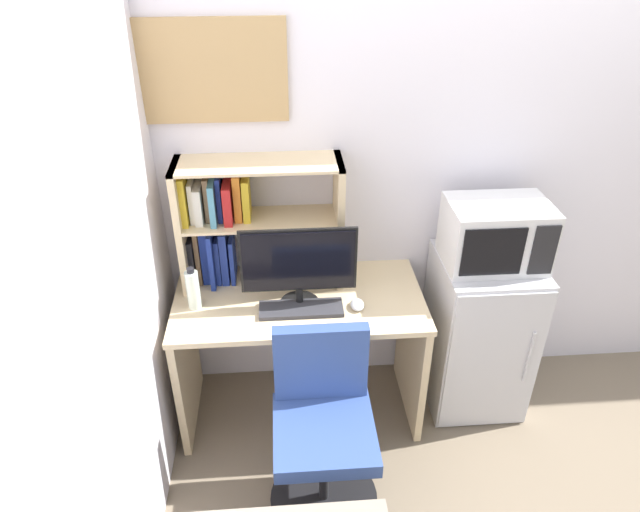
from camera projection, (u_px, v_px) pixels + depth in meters
wall_back at (564, 157)px, 2.82m from camera, size 6.40×0.04×2.60m
wall_left at (28, 441)px, 1.31m from camera, size 0.04×4.40×2.60m
desk at (300, 335)px, 2.86m from camera, size 1.21×0.62×0.75m
hutch_bookshelf at (235, 220)px, 2.71m from camera, size 0.78×0.26×0.63m
monitor at (299, 265)px, 2.58m from camera, size 0.53×0.18×0.40m
keyboard at (301, 309)px, 2.64m from camera, size 0.39×0.13×0.02m
computer_mouse at (357, 305)px, 2.66m from camera, size 0.06×0.09×0.03m
water_bottle at (193, 289)px, 2.62m from camera, size 0.06×0.06×0.21m
mini_fridge at (477, 332)px, 3.00m from camera, size 0.49×0.52×0.88m
microwave at (495, 234)px, 2.69m from camera, size 0.47×0.33×0.32m
desk_chair at (323, 435)px, 2.48m from camera, size 0.49×0.49×0.87m
wall_corkboard at (199, 72)px, 2.44m from camera, size 0.77×0.02×0.44m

